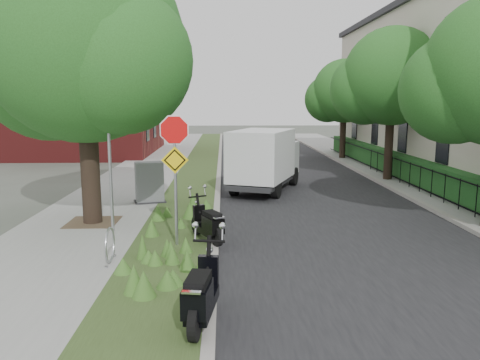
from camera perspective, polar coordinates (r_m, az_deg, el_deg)
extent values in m
plane|color=#4C5147|center=(10.85, -0.52, -9.34)|extent=(120.00, 120.00, 0.00)
cube|color=gray|center=(20.94, -12.96, -0.20)|extent=(3.50, 60.00, 0.12)
cube|color=#34471E|center=(20.60, -5.42, -0.16)|extent=(2.00, 60.00, 0.12)
cube|color=#9E9991|center=(20.56, -2.64, -0.13)|extent=(0.20, 60.00, 0.13)
cube|color=black|center=(20.83, 7.03, -0.24)|extent=(7.00, 60.00, 0.01)
cube|color=#9E9991|center=(21.64, 16.23, -0.02)|extent=(0.20, 60.00, 0.13)
cube|color=gray|center=(22.23, 20.39, -0.01)|extent=(3.20, 60.00, 0.12)
cylinder|color=black|center=(13.64, -17.95, 4.23)|extent=(0.52, 0.52, 4.48)
sphere|color=#24541C|center=(13.68, -18.55, 15.64)|extent=(5.40, 5.40, 5.40)
sphere|color=#24541C|center=(14.76, -22.14, 12.32)|extent=(4.05, 4.05, 4.05)
sphere|color=#24541C|center=(12.72, -14.49, 13.88)|extent=(3.78, 3.78, 3.78)
cube|color=#473828|center=(14.01, -17.48, -4.91)|extent=(1.40, 1.40, 0.01)
cylinder|color=#A5A8AD|center=(12.50, -15.61, 2.79)|extent=(0.08, 0.08, 4.00)
torus|color=#A5A8AD|center=(10.41, -15.59, -7.64)|extent=(0.05, 0.77, 0.77)
cube|color=#A5A8AD|center=(10.19, -15.97, -10.16)|extent=(0.06, 0.06, 0.04)
cube|color=#A5A8AD|center=(10.86, -15.06, -8.90)|extent=(0.06, 0.06, 0.04)
cylinder|color=#A5A8AD|center=(11.09, -7.86, -0.38)|extent=(0.07, 0.07, 3.00)
cylinder|color=red|center=(10.92, -8.03, 6.07)|extent=(0.86, 0.03, 0.86)
cylinder|color=white|center=(10.93, -8.02, 6.08)|extent=(0.94, 0.02, 0.94)
cube|color=yellow|center=(10.98, -7.94, 2.42)|extent=(0.64, 0.03, 0.64)
cube|color=black|center=(21.74, 18.10, 2.61)|extent=(0.04, 24.00, 0.04)
cube|color=black|center=(21.84, 18.00, 0.52)|extent=(0.04, 24.00, 0.04)
cylinder|color=black|center=(21.79, 18.04, 1.43)|extent=(0.03, 0.03, 1.00)
cube|color=#184117|center=(22.03, 19.76, 1.55)|extent=(1.00, 24.00, 1.10)
cube|color=#2D2D33|center=(21.88, 20.43, 11.01)|extent=(0.25, 26.00, 0.60)
cube|color=maroon|center=(33.57, -18.26, 9.89)|extent=(9.00, 10.00, 8.00)
cube|color=#9E9991|center=(33.88, -18.64, 16.83)|extent=(9.40, 10.40, 0.40)
sphere|color=#24541C|center=(14.36, 24.69, 9.97)|extent=(3.00, 3.00, 3.00)
cylinder|color=black|center=(21.57, 17.75, 5.42)|extent=(0.36, 0.36, 4.03)
sphere|color=#24541C|center=(21.56, 18.09, 11.92)|extent=(4.20, 4.20, 4.20)
sphere|color=#24541C|center=(21.84, 15.07, 10.64)|extent=(3.15, 3.15, 3.15)
sphere|color=#24541C|center=(21.35, 20.67, 10.68)|extent=(2.94, 2.94, 2.94)
cylinder|color=black|center=(29.23, 12.45, 6.22)|extent=(0.36, 0.36, 3.64)
sphere|color=#24541C|center=(29.19, 12.61, 10.55)|extent=(3.80, 3.80, 3.80)
sphere|color=#24541C|center=(29.54, 10.67, 9.68)|extent=(2.85, 2.85, 2.85)
sphere|color=#24541C|center=(28.93, 14.30, 9.75)|extent=(2.66, 2.66, 2.66)
cylinder|color=black|center=(12.16, -5.26, -5.51)|extent=(0.32, 0.48, 0.49)
cylinder|color=black|center=(11.15, -2.84, -6.88)|extent=(0.32, 0.48, 0.49)
cube|color=black|center=(11.61, -4.01, -6.13)|extent=(0.77, 1.10, 0.17)
cube|color=black|center=(11.26, -3.32, -5.43)|extent=(0.57, 0.69, 0.37)
cube|color=black|center=(11.25, -3.43, -4.18)|extent=(0.50, 0.63, 0.11)
cylinder|color=black|center=(8.16, -3.66, -12.99)|extent=(0.20, 0.55, 0.54)
cylinder|color=black|center=(7.02, -5.55, -16.94)|extent=(0.20, 0.55, 0.54)
cube|color=black|center=(7.53, -4.60, -14.84)|extent=(0.52, 1.22, 0.19)
cube|color=black|center=(7.11, -5.20, -14.20)|extent=(0.46, 0.72, 0.41)
cube|color=black|center=(7.05, -5.14, -12.04)|extent=(0.40, 0.66, 0.12)
cube|color=#262628|center=(18.56, 3.04, -0.02)|extent=(3.22, 4.83, 0.15)
cube|color=#B7BABC|center=(20.13, 4.44, 2.79)|extent=(2.06, 1.74, 1.36)
cube|color=white|center=(17.97, 2.65, 3.09)|extent=(2.92, 3.70, 1.87)
cube|color=#262628|center=(16.32, -10.92, -2.56)|extent=(1.18, 0.94, 0.05)
cube|color=slate|center=(16.20, -10.99, -0.26)|extent=(1.04, 0.80, 1.37)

